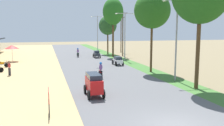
{
  "coord_description": "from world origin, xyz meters",
  "views": [
    {
      "loc": [
        -6.22,
        -10.43,
        4.98
      ],
      "look_at": [
        0.88,
        15.62,
        1.23
      ],
      "focal_mm": 38.69,
      "sensor_mm": 36.0,
      "label": 1
    }
  ],
  "objects_px": {
    "parked_motorbike_fifth": "(1,64)",
    "pedestrian_on_shoulder": "(9,67)",
    "utility_pole_near": "(121,33)",
    "car_sedan_white": "(118,60)",
    "streetlamp_mid": "(125,33)",
    "vendor_umbrella": "(12,47)",
    "median_tree_fourth": "(108,26)",
    "median_tree_third": "(113,12)",
    "car_van_red": "(94,83)",
    "street_signboard": "(49,97)",
    "median_tree_second": "(152,11)",
    "utility_pole_far": "(123,32)",
    "streetlamp_near": "(177,34)",
    "streetlamp_far": "(98,31)",
    "car_hatchback_charcoal": "(97,54)",
    "motorbike_foreground_rider": "(100,70)",
    "motorbike_ahead_second": "(78,53)"
  },
  "relations": [
    {
      "from": "streetlamp_near",
      "to": "median_tree_fourth",
      "type": "bearing_deg",
      "value": 90.05
    },
    {
      "from": "median_tree_third",
      "to": "pedestrian_on_shoulder",
      "type": "bearing_deg",
      "value": -137.21
    },
    {
      "from": "parked_motorbike_fifth",
      "to": "car_sedan_white",
      "type": "distance_m",
      "value": 15.37
    },
    {
      "from": "car_van_red",
      "to": "streetlamp_far",
      "type": "bearing_deg",
      "value": 77.73
    },
    {
      "from": "median_tree_fourth",
      "to": "utility_pole_near",
      "type": "height_order",
      "value": "utility_pole_near"
    },
    {
      "from": "vendor_umbrella",
      "to": "car_sedan_white",
      "type": "xyz_separation_m",
      "value": [
        14.64,
        -8.23,
        -1.57
      ]
    },
    {
      "from": "car_van_red",
      "to": "utility_pole_far",
      "type": "bearing_deg",
      "value": 67.86
    },
    {
      "from": "motorbike_foreground_rider",
      "to": "pedestrian_on_shoulder",
      "type": "bearing_deg",
      "value": 156.63
    },
    {
      "from": "utility_pole_near",
      "to": "car_sedan_white",
      "type": "xyz_separation_m",
      "value": [
        -6.21,
        -18.4,
        -3.46
      ]
    },
    {
      "from": "parked_motorbike_fifth",
      "to": "median_tree_third",
      "type": "relative_size",
      "value": 0.17
    },
    {
      "from": "vendor_umbrella",
      "to": "streetlamp_far",
      "type": "distance_m",
      "value": 24.56
    },
    {
      "from": "car_van_red",
      "to": "vendor_umbrella",
      "type": "bearing_deg",
      "value": 110.35
    },
    {
      "from": "car_hatchback_charcoal",
      "to": "utility_pole_far",
      "type": "bearing_deg",
      "value": 19.07
    },
    {
      "from": "car_hatchback_charcoal",
      "to": "car_van_red",
      "type": "bearing_deg",
      "value": -102.09
    },
    {
      "from": "street_signboard",
      "to": "median_tree_third",
      "type": "relative_size",
      "value": 0.14
    },
    {
      "from": "parked_motorbike_fifth",
      "to": "streetlamp_mid",
      "type": "xyz_separation_m",
      "value": [
        17.77,
        2.53,
        3.88
      ]
    },
    {
      "from": "street_signboard",
      "to": "utility_pole_far",
      "type": "height_order",
      "value": "utility_pole_far"
    },
    {
      "from": "median_tree_third",
      "to": "car_sedan_white",
      "type": "relative_size",
      "value": 4.62
    },
    {
      "from": "parked_motorbike_fifth",
      "to": "street_signboard",
      "type": "height_order",
      "value": "street_signboard"
    },
    {
      "from": "street_signboard",
      "to": "streetlamp_near",
      "type": "xyz_separation_m",
      "value": [
        12.0,
        6.69,
        3.43
      ]
    },
    {
      "from": "streetlamp_mid",
      "to": "utility_pole_far",
      "type": "bearing_deg",
      "value": 74.98
    },
    {
      "from": "car_sedan_white",
      "to": "median_tree_second",
      "type": "bearing_deg",
      "value": -69.74
    },
    {
      "from": "streetlamp_mid",
      "to": "median_tree_second",
      "type": "bearing_deg",
      "value": -91.59
    },
    {
      "from": "median_tree_second",
      "to": "motorbike_ahead_second",
      "type": "height_order",
      "value": "median_tree_second"
    },
    {
      "from": "utility_pole_far",
      "to": "car_van_red",
      "type": "distance_m",
      "value": 28.17
    },
    {
      "from": "streetlamp_near",
      "to": "car_sedan_white",
      "type": "relative_size",
      "value": 3.44
    },
    {
      "from": "streetlamp_near",
      "to": "car_van_red",
      "type": "relative_size",
      "value": 3.23
    },
    {
      "from": "parked_motorbike_fifth",
      "to": "streetlamp_mid",
      "type": "bearing_deg",
      "value": 8.11
    },
    {
      "from": "pedestrian_on_shoulder",
      "to": "median_tree_fourth",
      "type": "bearing_deg",
      "value": 50.94
    },
    {
      "from": "parked_motorbike_fifth",
      "to": "streetlamp_far",
      "type": "relative_size",
      "value": 0.22
    },
    {
      "from": "vendor_umbrella",
      "to": "car_sedan_white",
      "type": "bearing_deg",
      "value": -29.32
    },
    {
      "from": "median_tree_third",
      "to": "streetlamp_mid",
      "type": "distance_m",
      "value": 6.78
    },
    {
      "from": "parked_motorbike_fifth",
      "to": "streetlamp_far",
      "type": "xyz_separation_m",
      "value": [
        17.77,
        23.53,
        4.19
      ]
    },
    {
      "from": "utility_pole_near",
      "to": "car_sedan_white",
      "type": "bearing_deg",
      "value": -108.65
    },
    {
      "from": "streetlamp_near",
      "to": "streetlamp_mid",
      "type": "distance_m",
      "value": 15.68
    },
    {
      "from": "motorbike_ahead_second",
      "to": "median_tree_second",
      "type": "bearing_deg",
      "value": -70.04
    },
    {
      "from": "street_signboard",
      "to": "car_van_red",
      "type": "height_order",
      "value": "car_van_red"
    },
    {
      "from": "car_van_red",
      "to": "car_sedan_white",
      "type": "bearing_deg",
      "value": 66.96
    },
    {
      "from": "parked_motorbike_fifth",
      "to": "vendor_umbrella",
      "type": "height_order",
      "value": "vendor_umbrella"
    },
    {
      "from": "vendor_umbrella",
      "to": "median_tree_fourth",
      "type": "xyz_separation_m",
      "value": [
        17.16,
        7.29,
        3.47
      ]
    },
    {
      "from": "parked_motorbike_fifth",
      "to": "car_hatchback_charcoal",
      "type": "bearing_deg",
      "value": 27.57
    },
    {
      "from": "car_hatchback_charcoal",
      "to": "motorbike_foreground_rider",
      "type": "relative_size",
      "value": 1.11
    },
    {
      "from": "median_tree_third",
      "to": "streetlamp_near",
      "type": "bearing_deg",
      "value": -89.03
    },
    {
      "from": "parked_motorbike_fifth",
      "to": "pedestrian_on_shoulder",
      "type": "height_order",
      "value": "pedestrian_on_shoulder"
    },
    {
      "from": "street_signboard",
      "to": "streetlamp_far",
      "type": "height_order",
      "value": "streetlamp_far"
    },
    {
      "from": "car_sedan_white",
      "to": "vendor_umbrella",
      "type": "bearing_deg",
      "value": 150.68
    },
    {
      "from": "median_tree_fourth",
      "to": "streetlamp_far",
      "type": "xyz_separation_m",
      "value": [
        0.02,
        10.09,
        -1.03
      ]
    },
    {
      "from": "pedestrian_on_shoulder",
      "to": "utility_pole_far",
      "type": "bearing_deg",
      "value": 41.03
    },
    {
      "from": "vendor_umbrella",
      "to": "streetlamp_far",
      "type": "relative_size",
      "value": 0.31
    },
    {
      "from": "car_van_red",
      "to": "streetlamp_mid",
      "type": "bearing_deg",
      "value": 65.51
    }
  ]
}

